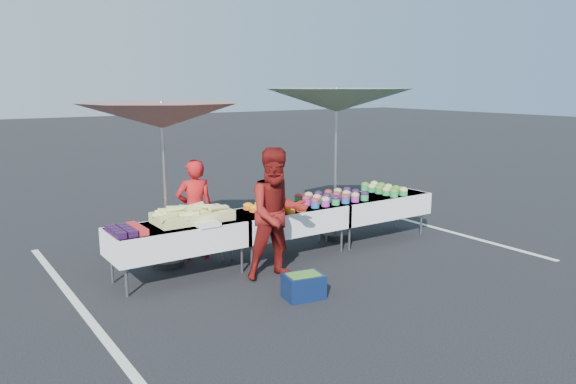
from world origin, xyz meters
TOP-DOWN VIEW (x-y plane):
  - ground at (0.00, 0.00)m, footprint 80.00×80.00m
  - stripe_left at (-3.20, 0.00)m, footprint 0.10×5.00m
  - stripe_right at (3.20, 0.00)m, footprint 0.10×5.00m
  - table_left at (-1.80, 0.00)m, footprint 1.86×0.81m
  - table_center at (0.00, 0.00)m, footprint 1.86×0.81m
  - table_right at (1.80, 0.00)m, footprint 1.86×0.81m
  - berry_punnets at (-2.51, -0.06)m, footprint 0.40×0.54m
  - corn_pile at (-1.56, 0.04)m, footprint 1.16×0.57m
  - plastic_bags at (-1.50, -0.30)m, footprint 0.30×0.25m
  - carrot_bowls at (-0.25, -0.01)m, footprint 0.75×0.69m
  - potato_cups at (0.85, 0.00)m, footprint 1.14×0.58m
  - bean_baskets at (2.06, 0.08)m, footprint 0.36×0.86m
  - vendor at (-1.23, 0.67)m, footprint 0.61×0.46m
  - customer at (-0.68, -0.75)m, footprint 0.99×0.84m
  - umbrella_left at (-1.72, 0.59)m, footprint 2.70×2.70m
  - umbrella_right at (1.24, 0.40)m, footprint 2.95×2.95m
  - storage_bin at (-0.82, -1.56)m, footprint 0.53×0.42m

SIDE VIEW (x-z plane):
  - ground at x=0.00m, z-range 0.00..0.00m
  - stripe_left at x=-3.20m, z-range 0.00..0.00m
  - stripe_right at x=3.20m, z-range 0.00..0.00m
  - storage_bin at x=-0.82m, z-range 0.01..0.31m
  - table_left at x=-1.80m, z-range 0.21..0.96m
  - table_center at x=0.00m, z-range 0.21..0.96m
  - table_right at x=1.80m, z-range 0.21..0.96m
  - vendor at x=-1.23m, z-range 0.00..1.52m
  - plastic_bags at x=-1.50m, z-range 0.75..0.80m
  - berry_punnets at x=-2.51m, z-range 0.75..0.83m
  - carrot_bowls at x=-0.25m, z-range 0.75..0.85m
  - bean_baskets at x=2.06m, z-range 0.75..0.90m
  - potato_cups at x=0.85m, z-range 0.75..0.91m
  - corn_pile at x=-1.56m, z-range 0.71..0.97m
  - customer at x=-0.68m, z-range 0.00..1.79m
  - umbrella_left at x=-1.72m, z-range 0.97..3.35m
  - umbrella_right at x=1.24m, z-range 1.04..3.61m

